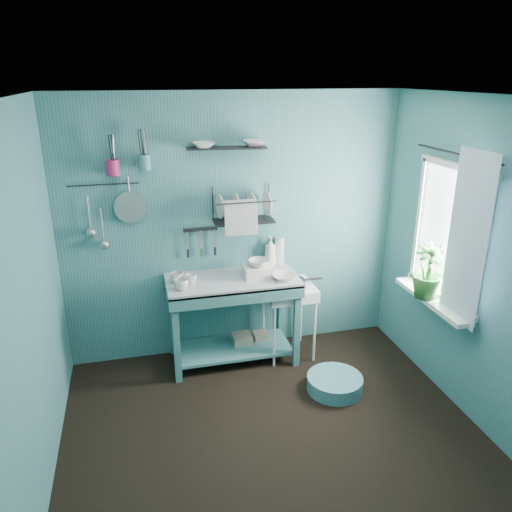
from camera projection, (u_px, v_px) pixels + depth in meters
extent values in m
plane|color=black|center=(277.00, 442.00, 3.79)|extent=(3.20, 3.20, 0.00)
plane|color=silver|center=(283.00, 97.00, 2.92)|extent=(3.20, 3.20, 0.00)
plane|color=#376D70|center=(234.00, 229.00, 4.72)|extent=(3.20, 0.00, 3.20)
plane|color=#376D70|center=(387.00, 442.00, 1.99)|extent=(3.20, 0.00, 3.20)
plane|color=#376D70|center=(24.00, 319.00, 2.99)|extent=(0.00, 3.00, 3.00)
plane|color=#376D70|center=(485.00, 270.00, 3.72)|extent=(0.00, 3.00, 3.00)
cube|color=#367173|center=(233.00, 319.00, 4.75)|extent=(1.29, 0.78, 0.86)
imported|color=silver|center=(181.00, 285.00, 4.33)|extent=(0.12, 0.12, 0.10)
imported|color=silver|center=(191.00, 279.00, 4.44)|extent=(0.14, 0.14, 0.09)
imported|color=silver|center=(177.00, 278.00, 4.47)|extent=(0.17, 0.17, 0.10)
cube|color=silver|center=(259.00, 271.00, 4.62)|extent=(0.28, 0.22, 0.10)
imported|color=silver|center=(259.00, 263.00, 4.59)|extent=(0.20, 0.19, 0.06)
imported|color=silver|center=(270.00, 252.00, 4.82)|extent=(0.11, 0.12, 0.30)
cylinder|color=silver|center=(279.00, 251.00, 4.87)|extent=(0.09, 0.09, 0.28)
imported|color=silver|center=(283.00, 276.00, 4.56)|extent=(0.22, 0.22, 0.05)
cube|color=white|center=(288.00, 320.00, 4.87)|extent=(0.48, 0.48, 0.74)
cylinder|color=black|center=(289.00, 281.00, 4.73)|extent=(0.30, 0.30, 0.03)
cube|color=black|center=(201.00, 229.00, 4.61)|extent=(0.32, 0.03, 0.03)
cube|color=black|center=(244.00, 205.00, 4.53)|extent=(0.56, 0.27, 0.32)
cube|color=black|center=(227.00, 148.00, 4.35)|extent=(0.72, 0.27, 0.01)
imported|color=silver|center=(204.00, 150.00, 4.30)|extent=(0.22, 0.22, 0.05)
imported|color=silver|center=(255.00, 149.00, 4.41)|extent=(0.23, 0.23, 0.05)
cylinder|color=#B02059|center=(113.00, 168.00, 4.19)|extent=(0.11, 0.11, 0.13)
cylinder|color=#397775|center=(144.00, 162.00, 4.24)|extent=(0.11, 0.11, 0.13)
cylinder|color=#9DA0A4|center=(130.00, 207.00, 4.36)|extent=(0.28, 0.03, 0.28)
cylinder|color=#9DA0A4|center=(89.00, 213.00, 4.30)|extent=(0.01, 0.01, 0.30)
cylinder|color=#9DA0A4|center=(102.00, 225.00, 4.37)|extent=(0.01, 0.01, 0.30)
cylinder|color=black|center=(103.00, 185.00, 4.26)|extent=(0.60, 0.01, 0.01)
plane|color=white|center=(450.00, 234.00, 4.07)|extent=(0.00, 1.10, 1.10)
cube|color=white|center=(432.00, 300.00, 4.26)|extent=(0.16, 0.95, 0.04)
plane|color=white|center=(467.00, 240.00, 3.77)|extent=(0.00, 1.35, 1.35)
cylinder|color=black|center=(456.00, 154.00, 3.84)|extent=(0.02, 1.05, 0.02)
imported|color=#2E6A2A|center=(428.00, 271.00, 4.20)|extent=(0.26, 0.26, 0.47)
cube|color=gray|center=(242.00, 345.00, 4.93)|extent=(0.18, 0.18, 0.22)
cube|color=gray|center=(261.00, 342.00, 5.00)|extent=(0.15, 0.15, 0.20)
cylinder|color=teal|center=(335.00, 383.00, 4.39)|extent=(0.49, 0.49, 0.13)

